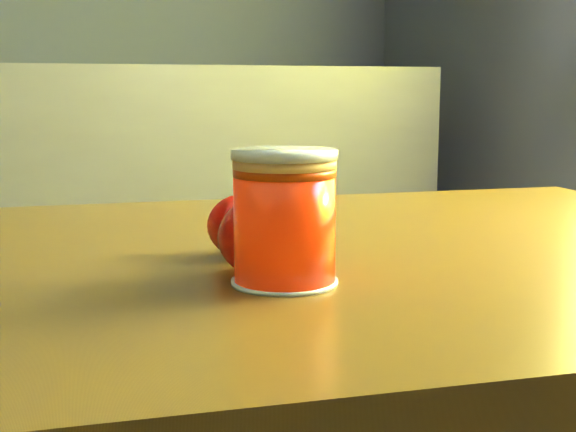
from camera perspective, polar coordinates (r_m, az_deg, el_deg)
name	(u,v)px	position (r m, az deg, el deg)	size (l,w,h in m)	color
table	(304,348)	(0.74, 1.17, -9.35)	(1.03, 0.78, 0.71)	brown
juice_glass	(285,218)	(0.58, -0.25, -0.16)	(0.08, 0.08, 0.10)	#FF2905
orange_front	(262,237)	(0.61, -1.87, -1.50)	(0.07, 0.07, 0.06)	red
orange_back	(243,226)	(0.68, -3.22, -0.69)	(0.06, 0.06, 0.05)	red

